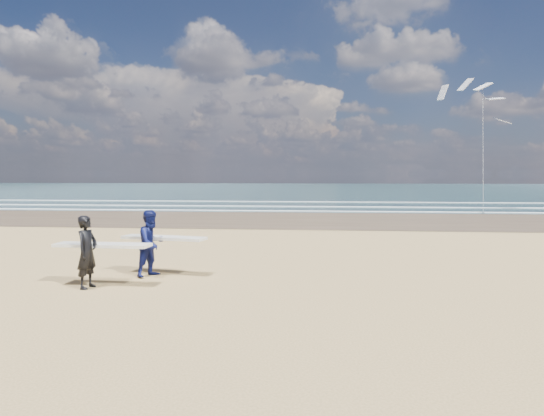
# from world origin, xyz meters

# --- Properties ---
(ocean) EXTENTS (220.00, 100.00, 0.02)m
(ocean) POSITION_xyz_m (20.00, 72.00, 0.01)
(ocean) COLOR #1B383C
(ocean) RESTS_ON ground
(foam_breakers) EXTENTS (220.00, 11.70, 0.05)m
(foam_breakers) POSITION_xyz_m (20.00, 28.10, 0.05)
(foam_breakers) COLOR white
(foam_breakers) RESTS_ON ground
(surfer_near) EXTENTS (2.21, 0.96, 1.63)m
(surfer_near) POSITION_xyz_m (-0.30, 0.36, 0.83)
(surfer_near) COLOR black
(surfer_near) RESTS_ON ground
(surfer_far) EXTENTS (2.26, 1.32, 1.66)m
(surfer_far) POSITION_xyz_m (0.68, 1.71, 0.84)
(surfer_far) COLOR #0D134A
(surfer_far) RESTS_ON ground
(kite_1) EXTENTS (5.54, 4.71, 9.87)m
(kite_1) POSITION_xyz_m (15.93, 24.87, 5.39)
(kite_1) COLOR slate
(kite_1) RESTS_ON ground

